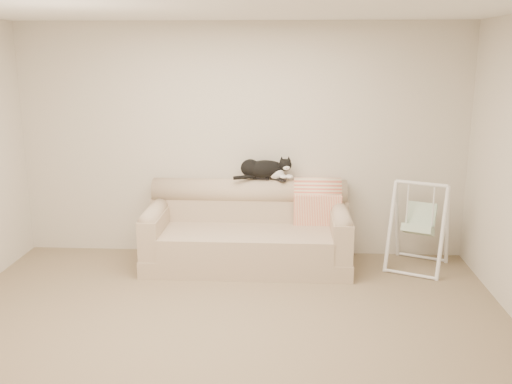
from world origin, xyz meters
The scene contains 8 objects.
ground_plane centered at (0.00, 0.00, 0.00)m, with size 5.00×5.00×0.00m, color #7B6951.
room_shell centered at (0.00, 0.00, 1.53)m, with size 5.04×4.04×2.60m.
sofa centered at (0.09, 1.62, 0.35)m, with size 2.20×0.93×0.90m.
remote_a centered at (0.22, 1.86, 0.91)m, with size 0.19×0.09×0.03m.
remote_b centered at (0.43, 1.82, 0.91)m, with size 0.15×0.16×0.02m.
tuxedo_cat centered at (0.26, 1.86, 1.02)m, with size 0.66×0.30×0.26m.
throw_blanket centered at (0.85, 1.84, 0.72)m, with size 0.52×0.38×0.58m.
baby_swing centered at (1.93, 1.61, 0.47)m, with size 0.78×0.80×0.96m.
Camera 1 is at (0.52, -4.30, 2.27)m, focal length 40.00 mm.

